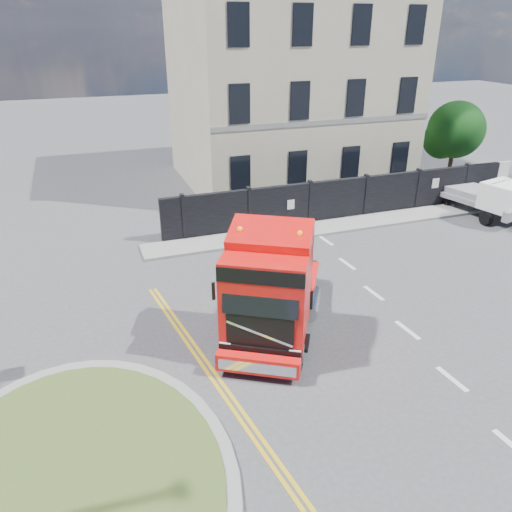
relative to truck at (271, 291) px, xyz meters
name	(u,v)px	position (x,y,z in m)	size (l,w,h in m)	color
ground	(316,342)	(1.21, -0.68, -1.61)	(120.00, 120.00, 0.00)	#424244
traffic_island	(72,486)	(-5.79, -3.68, -1.53)	(6.80, 6.80, 0.17)	gray
hoarding_fence	(357,197)	(7.76, 8.32, -0.61)	(18.80, 0.25, 2.00)	black
georgian_building	(288,79)	(7.21, 15.82, 4.16)	(12.30, 10.30, 12.80)	beige
tree	(453,132)	(15.59, 11.41, 1.43)	(3.20, 3.20, 4.80)	#382619
pavement_far	(355,223)	(7.21, 7.42, -1.55)	(20.00, 1.60, 0.12)	gray
truck	(271,291)	(0.00, 0.00, 0.00)	(4.98, 6.31, 3.60)	black
flatbed_pickup	(495,198)	(13.89, 5.82, -0.57)	(2.84, 4.97, 1.93)	gray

